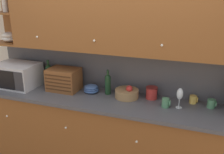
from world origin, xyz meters
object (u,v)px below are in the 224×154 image
storage_canister (152,93)px  mug (166,103)px  microwave (17,75)px  mug_patterned_third (211,104)px  wine_bottle (49,73)px  bowl_stack_on_counter (91,89)px  bread_box (64,79)px  second_wine_bottle (108,83)px  mug_blue_second (193,99)px  wine_glass (180,95)px  fruit_basket (127,93)px

storage_canister → mug: storage_canister is taller
microwave → mug: bearing=0.1°
mug → mug_patterned_third: mug is taller
wine_bottle → storage_canister: wine_bottle is taller
bowl_stack_on_counter → mug_patterned_third: bearing=1.2°
bread_box → second_wine_bottle: (0.57, 0.06, -0.00)m
second_wine_bottle → mug_blue_second: bearing=3.9°
bread_box → second_wine_bottle: second_wine_bottle is taller
second_wine_bottle → bowl_stack_on_counter: bearing=-175.1°
microwave → second_wine_bottle: second_wine_bottle is taller
bowl_stack_on_counter → wine_glass: (1.07, -0.09, 0.11)m
storage_canister → mug_blue_second: storage_canister is taller
wine_bottle → bowl_stack_on_counter: 0.66m
wine_bottle → mug_blue_second: (1.85, 0.02, -0.11)m
bowl_stack_on_counter → second_wine_bottle: (0.21, 0.02, 0.09)m
fruit_basket → storage_canister: size_ratio=1.97×
microwave → mug_patterned_third: bearing=3.7°
bowl_stack_on_counter → storage_canister: storage_canister is taller
microwave → second_wine_bottle: size_ratio=1.82×
fruit_basket → bread_box: bearing=-177.8°
second_wine_bottle → mug_blue_second: second_wine_bottle is taller
fruit_basket → mug: (0.47, -0.11, -0.00)m
second_wine_bottle → wine_bottle: bearing=176.6°
wine_bottle → second_wine_bottle: wine_bottle is taller
bowl_stack_on_counter → mug_patterned_third: 1.39m
bread_box → second_wine_bottle: 0.57m
mug_blue_second → wine_bottle: bearing=-179.5°
mug → mug_patterned_third: (0.46, 0.15, -0.00)m
bowl_stack_on_counter → wine_glass: wine_glass is taller
storage_canister → bread_box: bearing=-174.8°
wine_bottle → storage_canister: bearing=-0.5°
wine_bottle → second_wine_bottle: bearing=-3.4°
storage_canister → wine_glass: size_ratio=0.63×
mug → mug_blue_second: 0.35m
bowl_stack_on_counter → mug_blue_second: bowl_stack_on_counter is taller
bread_box → bowl_stack_on_counter: bearing=6.9°
wine_glass → mug_blue_second: 0.25m
second_wine_bottle → mug_blue_second: (0.99, 0.07, -0.09)m
mug → wine_glass: size_ratio=0.45×
second_wine_bottle → microwave: bearing=-173.2°
storage_canister → mug_patterned_third: size_ratio=1.48×
microwave → mug: microwave is taller
second_wine_bottle → mug_patterned_third: (1.18, 0.01, -0.09)m
wine_bottle → bowl_stack_on_counter: (0.65, -0.07, -0.11)m
wine_bottle → mug_blue_second: size_ratio=3.69×
second_wine_bottle → mug: (0.72, -0.14, -0.09)m
microwave → wine_bottle: (0.36, 0.20, 0.00)m
bread_box → fruit_basket: (0.82, 0.03, -0.09)m
microwave → bread_box: microwave is taller
wine_bottle → microwave: bearing=-151.5°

